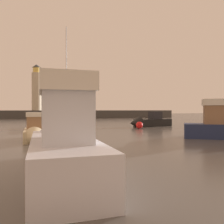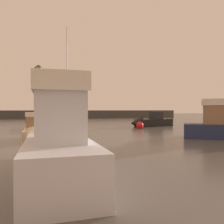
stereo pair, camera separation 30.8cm
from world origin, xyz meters
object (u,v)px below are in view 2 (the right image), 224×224
object	(u,v)px
motorboat_4	(149,122)
sailboat_moored	(69,123)
motorboat_1	(34,132)
motorboat_3	(56,144)
mooring_buoy	(140,125)
lighthouse	(39,89)

from	to	relation	value
motorboat_4	sailboat_moored	xyz separation A→B (m)	(-11.72, -0.21, -0.05)
motorboat_1	motorboat_3	xyz separation A→B (m)	(1.46, -10.15, 0.44)
motorboat_3	mooring_buoy	xyz separation A→B (m)	(11.19, 19.37, -0.69)
motorboat_4	motorboat_1	bearing A→B (deg)	-140.99
motorboat_1	motorboat_3	bearing A→B (deg)	-81.83
lighthouse	motorboat_1	world-z (taller)	lighthouse
lighthouse	mooring_buoy	bearing A→B (deg)	-70.97
motorboat_4	mooring_buoy	xyz separation A→B (m)	(-2.76, -3.26, -0.22)
sailboat_moored	mooring_buoy	size ratio (longest dim) A/B	15.08
lighthouse	sailboat_moored	size ratio (longest dim) A/B	0.95
lighthouse	motorboat_3	world-z (taller)	lighthouse
motorboat_1	motorboat_4	size ratio (longest dim) A/B	0.77
lighthouse	motorboat_3	xyz separation A→B (m)	(3.15, -60.93, -7.32)
lighthouse	mooring_buoy	size ratio (longest dim) A/B	14.33
lighthouse	motorboat_1	size ratio (longest dim) A/B	2.26
sailboat_moored	motorboat_4	bearing A→B (deg)	1.04
lighthouse	motorboat_3	distance (m)	61.45
motorboat_3	lighthouse	bearing A→B (deg)	92.96
lighthouse	sailboat_moored	xyz separation A→B (m)	(5.38, -38.51, -7.83)
motorboat_3	mooring_buoy	bearing A→B (deg)	59.98
motorboat_1	mooring_buoy	world-z (taller)	motorboat_1
motorboat_3	motorboat_4	bearing A→B (deg)	58.35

